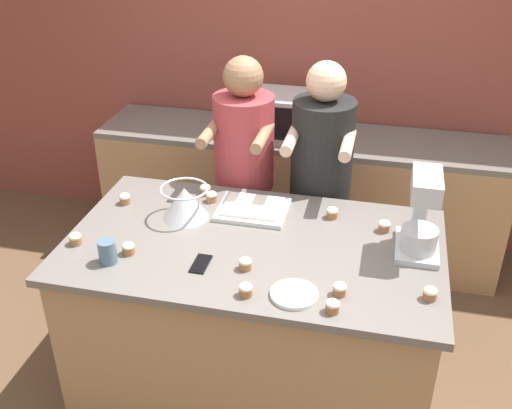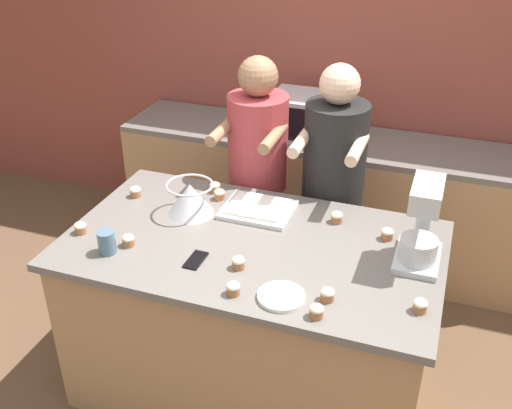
% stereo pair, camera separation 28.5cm
% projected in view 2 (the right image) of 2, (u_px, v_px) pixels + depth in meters
% --- Properties ---
extents(ground_plane, '(16.00, 16.00, 0.00)m').
position_uv_depth(ground_plane, '(253.00, 382.00, 3.36)').
color(ground_plane, brown).
extents(back_wall, '(10.00, 0.06, 2.70)m').
position_uv_depth(back_wall, '(339.00, 61.00, 4.14)').
color(back_wall, brown).
rests_on(back_wall, ground_plane).
extents(island_counter, '(1.82, 1.05, 0.93)m').
position_uv_depth(island_counter, '(253.00, 317.00, 3.13)').
color(island_counter, '#A87F56').
rests_on(island_counter, ground_plane).
extents(back_counter, '(2.80, 0.60, 0.92)m').
position_uv_depth(back_counter, '(320.00, 196.00, 4.29)').
color(back_counter, '#A87F56').
rests_on(back_counter, ground_plane).
extents(person_left, '(0.36, 0.51, 1.63)m').
position_uv_depth(person_left, '(258.00, 184.00, 3.59)').
color(person_left, '#232328').
rests_on(person_left, ground_plane).
extents(person_right, '(0.36, 0.52, 1.64)m').
position_uv_depth(person_right, '(332.00, 197.00, 3.46)').
color(person_right, '#232328').
rests_on(person_right, ground_plane).
extents(stand_mixer, '(0.20, 0.30, 0.40)m').
position_uv_depth(stand_mixer, '(422.00, 228.00, 2.67)').
color(stand_mixer, '#B2B7BC').
rests_on(stand_mixer, island_counter).
extents(mixing_bowl, '(0.25, 0.25, 0.17)m').
position_uv_depth(mixing_bowl, '(190.00, 198.00, 3.10)').
color(mixing_bowl, '#BCBCC1').
rests_on(mixing_bowl, island_counter).
extents(baking_tray, '(0.36, 0.30, 0.04)m').
position_uv_depth(baking_tray, '(258.00, 209.00, 3.14)').
color(baking_tray, silver).
rests_on(baking_tray, island_counter).
extents(microwave_oven, '(0.45, 0.38, 0.28)m').
position_uv_depth(microwave_oven, '(305.00, 115.00, 4.03)').
color(microwave_oven, '#B7B7BC').
rests_on(microwave_oven, back_counter).
extents(cell_phone, '(0.07, 0.14, 0.01)m').
position_uv_depth(cell_phone, '(196.00, 260.00, 2.75)').
color(cell_phone, black).
rests_on(cell_phone, island_counter).
extents(drinking_glass, '(0.08, 0.08, 0.11)m').
position_uv_depth(drinking_glass, '(107.00, 242.00, 2.79)').
color(drinking_glass, slate).
rests_on(drinking_glass, island_counter).
extents(small_plate, '(0.20, 0.20, 0.02)m').
position_uv_depth(small_plate, '(281.00, 297.00, 2.51)').
color(small_plate, white).
rests_on(small_plate, island_counter).
extents(cupcake_0, '(0.06, 0.06, 0.06)m').
position_uv_depth(cupcake_0, '(215.00, 187.00, 3.33)').
color(cupcake_0, '#9E6038').
rests_on(cupcake_0, island_counter).
extents(cupcake_1, '(0.06, 0.06, 0.06)m').
position_uv_depth(cupcake_1, '(327.00, 294.00, 2.49)').
color(cupcake_1, '#9E6038').
rests_on(cupcake_1, island_counter).
extents(cupcake_2, '(0.06, 0.06, 0.06)m').
position_uv_depth(cupcake_2, '(219.00, 194.00, 3.26)').
color(cupcake_2, '#9E6038').
rests_on(cupcake_2, island_counter).
extents(cupcake_3, '(0.06, 0.06, 0.06)m').
position_uv_depth(cupcake_3, '(80.00, 228.00, 2.95)').
color(cupcake_3, '#9E6038').
rests_on(cupcake_3, island_counter).
extents(cupcake_4, '(0.06, 0.06, 0.06)m').
position_uv_depth(cupcake_4, '(337.00, 217.00, 3.04)').
color(cupcake_4, '#9E6038').
rests_on(cupcake_4, island_counter).
extents(cupcake_5, '(0.06, 0.06, 0.06)m').
position_uv_depth(cupcake_5, '(135.00, 192.00, 3.28)').
color(cupcake_5, '#9E6038').
rests_on(cupcake_5, island_counter).
extents(cupcake_6, '(0.06, 0.06, 0.06)m').
position_uv_depth(cupcake_6, '(420.00, 305.00, 2.43)').
color(cupcake_6, '#9E6038').
rests_on(cupcake_6, island_counter).
extents(cupcake_7, '(0.06, 0.06, 0.06)m').
position_uv_depth(cupcake_7, '(316.00, 311.00, 2.40)').
color(cupcake_7, '#9E6038').
rests_on(cupcake_7, island_counter).
extents(cupcake_8, '(0.06, 0.06, 0.06)m').
position_uv_depth(cupcake_8, '(387.00, 234.00, 2.90)').
color(cupcake_8, '#9E6038').
rests_on(cupcake_8, island_counter).
extents(cupcake_9, '(0.06, 0.06, 0.06)m').
position_uv_depth(cupcake_9, '(238.00, 262.00, 2.69)').
color(cupcake_9, '#9E6038').
rests_on(cupcake_9, island_counter).
extents(cupcake_10, '(0.06, 0.06, 0.06)m').
position_uv_depth(cupcake_10, '(233.00, 288.00, 2.53)').
color(cupcake_10, '#9E6038').
rests_on(cupcake_10, island_counter).
extents(cupcake_11, '(0.06, 0.06, 0.06)m').
position_uv_depth(cupcake_11, '(128.00, 240.00, 2.85)').
color(cupcake_11, '#9E6038').
rests_on(cupcake_11, island_counter).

